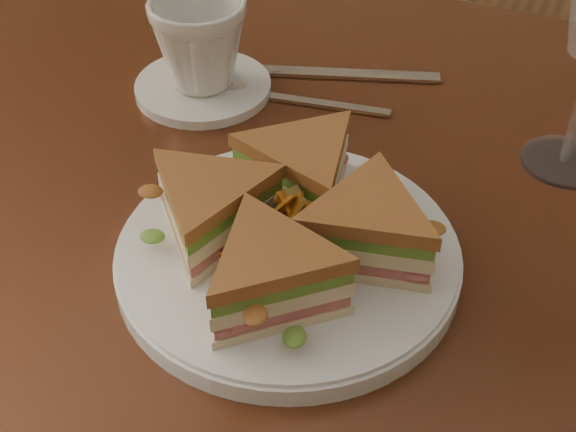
{
  "coord_description": "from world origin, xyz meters",
  "views": [
    {
      "loc": [
        0.15,
        -0.5,
        1.19
      ],
      "look_at": [
        -0.02,
        -0.09,
        0.8
      ],
      "focal_mm": 50.0,
      "sensor_mm": 36.0,
      "label": 1
    }
  ],
  "objects": [
    {
      "name": "saucer",
      "position": [
        -0.19,
        0.1,
        0.76
      ],
      "size": [
        0.14,
        0.14,
        0.01
      ],
      "primitive_type": "cylinder",
      "color": "white",
      "rests_on": "table"
    },
    {
      "name": "knife",
      "position": [
        -0.09,
        0.18,
        0.75
      ],
      "size": [
        0.21,
        0.08,
        0.0
      ],
      "rotation": [
        0.0,
        0.0,
        0.31
      ],
      "color": "silver",
      "rests_on": "table"
    },
    {
      "name": "spoon",
      "position": [
        -0.14,
        0.11,
        0.75
      ],
      "size": [
        0.18,
        0.04,
        0.01
      ],
      "rotation": [
        0.0,
        0.0,
        0.14
      ],
      "color": "silver",
      "rests_on": "table"
    },
    {
      "name": "sandwich_wedges",
      "position": [
        -0.02,
        -0.09,
        0.8
      ],
      "size": [
        0.25,
        0.25,
        0.06
      ],
      "color": "beige",
      "rests_on": "plate"
    },
    {
      "name": "crisps_mound",
      "position": [
        -0.02,
        -0.09,
        0.79
      ],
      "size": [
        0.09,
        0.09,
        0.05
      ],
      "primitive_type": null,
      "color": "#C67019",
      "rests_on": "plate"
    },
    {
      "name": "plate",
      "position": [
        -0.02,
        -0.09,
        0.76
      ],
      "size": [
        0.26,
        0.26,
        0.02
      ],
      "primitive_type": "cylinder",
      "color": "white",
      "rests_on": "table"
    },
    {
      "name": "coffee_cup",
      "position": [
        -0.19,
        0.1,
        0.8
      ],
      "size": [
        0.12,
        0.12,
        0.09
      ],
      "primitive_type": "imported",
      "rotation": [
        0.0,
        0.0,
        -0.29
      ],
      "color": "white",
      "rests_on": "saucer"
    },
    {
      "name": "table",
      "position": [
        0.0,
        0.0,
        0.65
      ],
      "size": [
        1.2,
        0.8,
        0.75
      ],
      "color": "#33160B",
      "rests_on": "ground"
    }
  ]
}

